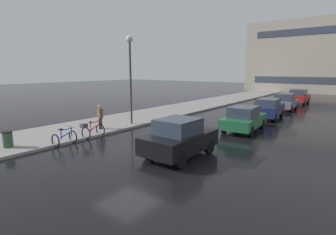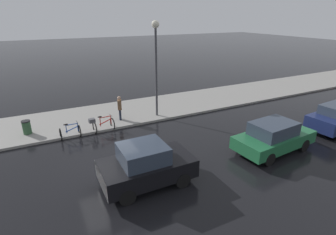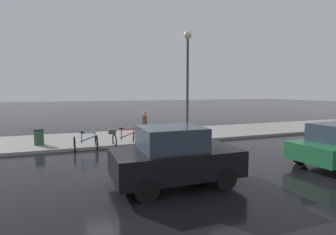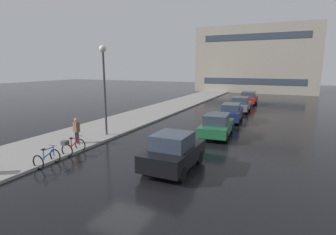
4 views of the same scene
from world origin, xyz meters
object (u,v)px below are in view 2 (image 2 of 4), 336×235
Objects in this scene: car_black at (146,165)px; bicycle_nearest at (70,132)px; pedestrian at (120,108)px; streetlamp at (156,52)px; trash_bin at (27,128)px; bicycle_second at (101,124)px; car_green at (274,137)px.

bicycle_nearest is at bearing -159.14° from car_black.
pedestrian is at bearing 109.78° from bicycle_nearest.
trash_bin is at bearing -94.68° from streetlamp.
pedestrian is 4.11m from streetlamp.
trash_bin reaches higher than bicycle_nearest.
bicycle_second is at bearing -79.79° from streetlamp.
car_green is 0.71× the size of streetlamp.
streetlamp is at bearing 82.03° from pedestrian.
bicycle_second is at bearing 93.78° from bicycle_nearest.
car_black is 8.36m from trash_bin.
car_black reaches higher than bicycle_nearest.
streetlamp is (-0.70, 3.88, 3.77)m from bicycle_second.
bicycle_second is 5.45m from streetlamp.
car_black is 8.13m from streetlamp.
bicycle_second is at bearing 70.94° from trash_bin.
pedestrian is 5.35m from trash_bin.
pedestrian is at bearing -141.83° from car_green.
car_black is 2.19× the size of pedestrian.
bicycle_nearest is 0.75× the size of bicycle_second.
car_black is at bearing 20.86° from bicycle_nearest.
bicycle_second is 5.86m from car_black.
bicycle_nearest is 1.17× the size of trash_bin.
streetlamp is 8.64m from trash_bin.
bicycle_nearest is 0.29× the size of car_black.
bicycle_second is at bearing -130.84° from car_green.
trash_bin is (-1.45, -2.12, 0.08)m from bicycle_nearest.
streetlamp reaches higher than trash_bin.
bicycle_nearest is 10.72m from car_green.
trash_bin is (-0.63, -7.73, -3.80)m from streetlamp.
car_green is (6.04, 8.85, 0.41)m from bicycle_nearest.
bicycle_second is 0.24× the size of streetlamp.
streetlamp is at bearing -154.69° from car_green.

